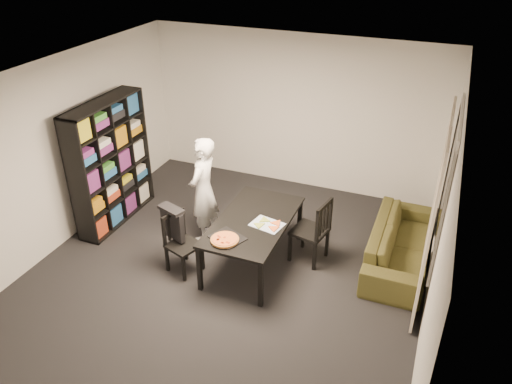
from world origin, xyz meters
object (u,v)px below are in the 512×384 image
at_px(pepperoni_pizza, 225,239).
at_px(sofa, 401,244).
at_px(dining_table, 253,224).
at_px(person, 203,190).
at_px(chair_right, 316,228).
at_px(chair_left, 179,238).
at_px(baking_tray, 228,238).
at_px(bookshelf, 111,163).

distance_m(pepperoni_pizza, sofa, 2.43).
distance_m(dining_table, person, 0.94).
bearing_deg(pepperoni_pizza, dining_table, 76.29).
distance_m(chair_right, sofa, 1.19).
xyz_separation_m(chair_left, pepperoni_pizza, (0.71, -0.11, 0.24)).
distance_m(baking_tray, pepperoni_pizza, 0.08).
xyz_separation_m(bookshelf, person, (1.51, 0.03, -0.16)).
distance_m(person, pepperoni_pizza, 1.15).
relative_size(dining_table, chair_right, 1.74).
bearing_deg(chair_left, sofa, -46.19).
bearing_deg(chair_left, pepperoni_pizza, -79.50).
distance_m(chair_left, sofa, 2.97).
relative_size(chair_left, person, 0.53).
xyz_separation_m(dining_table, baking_tray, (-0.14, -0.50, 0.07)).
height_order(bookshelf, chair_left, bookshelf).
bearing_deg(bookshelf, person, 1.09).
bearing_deg(bookshelf, sofa, 6.54).
bearing_deg(chair_left, dining_table, -42.10).
xyz_separation_m(person, baking_tray, (0.74, -0.81, -0.10)).
bearing_deg(sofa, chair_left, 114.44).
bearing_deg(chair_left, person, 21.09).
distance_m(person, sofa, 2.81).
relative_size(bookshelf, baking_tray, 4.75).
height_order(chair_right, baking_tray, chair_right).
xyz_separation_m(person, sofa, (2.72, 0.46, -0.50)).
xyz_separation_m(bookshelf, dining_table, (2.39, -0.28, -0.33)).
xyz_separation_m(pepperoni_pizza, sofa, (1.98, 1.34, -0.43)).
bearing_deg(chair_left, bookshelf, 83.64).
distance_m(dining_table, chair_left, 0.99).
relative_size(person, pepperoni_pizza, 4.50).
relative_size(chair_right, person, 0.60).
distance_m(dining_table, sofa, 2.02).
bearing_deg(pepperoni_pizza, person, 129.95).
xyz_separation_m(dining_table, chair_right, (0.76, 0.35, -0.09)).
distance_m(bookshelf, chair_left, 1.77).
height_order(bookshelf, person, bookshelf).
distance_m(chair_left, chair_right, 1.81).
relative_size(person, baking_tray, 3.94).
bearing_deg(bookshelf, baking_tray, -19.01).
bearing_deg(chair_right, person, -76.80).
relative_size(bookshelf, pepperoni_pizza, 5.43).
relative_size(dining_table, person, 1.04).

